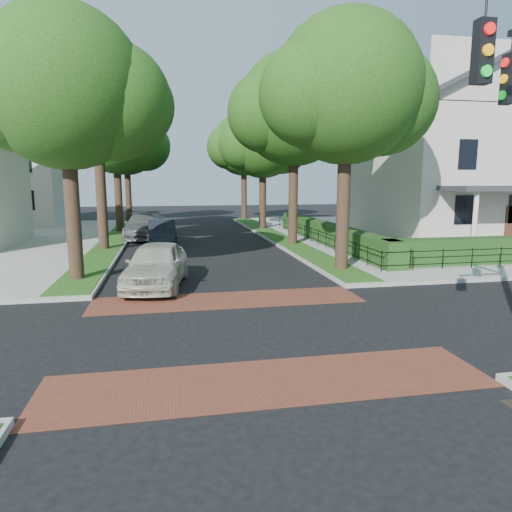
# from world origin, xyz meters

# --- Properties ---
(ground) EXTENTS (120.00, 120.00, 0.00)m
(ground) POSITION_xyz_m (0.00, 0.00, 0.00)
(ground) COLOR black
(ground) RESTS_ON ground
(sidewalk_ne) EXTENTS (30.00, 30.00, 0.15)m
(sidewalk_ne) POSITION_xyz_m (19.50, 19.00, 0.07)
(sidewalk_ne) COLOR gray
(sidewalk_ne) RESTS_ON ground
(crosswalk_far) EXTENTS (9.00, 2.20, 0.01)m
(crosswalk_far) POSITION_xyz_m (0.00, 3.20, 0.01)
(crosswalk_far) COLOR brown
(crosswalk_far) RESTS_ON ground
(crosswalk_near) EXTENTS (9.00, 2.20, 0.01)m
(crosswalk_near) POSITION_xyz_m (0.00, -3.20, 0.01)
(crosswalk_near) COLOR brown
(crosswalk_near) RESTS_ON ground
(grass_strip_ne) EXTENTS (1.60, 29.80, 0.02)m
(grass_strip_ne) POSITION_xyz_m (5.40, 19.10, 0.16)
(grass_strip_ne) COLOR #2B4F16
(grass_strip_ne) RESTS_ON sidewalk_ne
(grass_strip_nw) EXTENTS (1.60, 29.80, 0.02)m
(grass_strip_nw) POSITION_xyz_m (-5.40, 19.10, 0.16)
(grass_strip_nw) COLOR #2B4F16
(grass_strip_nw) RESTS_ON sidewalk_nw
(tree_right_near) EXTENTS (7.75, 6.67, 10.66)m
(tree_right_near) POSITION_xyz_m (5.60, 7.24, 7.63)
(tree_right_near) COLOR black
(tree_right_near) RESTS_ON sidewalk_ne
(tree_right_mid) EXTENTS (8.25, 7.09, 11.22)m
(tree_right_mid) POSITION_xyz_m (5.61, 15.25, 7.99)
(tree_right_mid) COLOR black
(tree_right_mid) RESTS_ON sidewalk_ne
(tree_right_far) EXTENTS (7.25, 6.23, 9.74)m
(tree_right_far) POSITION_xyz_m (5.60, 24.22, 6.91)
(tree_right_far) COLOR black
(tree_right_far) RESTS_ON sidewalk_ne
(tree_right_back) EXTENTS (7.50, 6.45, 10.20)m
(tree_right_back) POSITION_xyz_m (5.60, 33.23, 7.27)
(tree_right_back) COLOR black
(tree_right_back) RESTS_ON sidewalk_ne
(tree_left_near) EXTENTS (7.50, 6.45, 10.20)m
(tree_left_near) POSITION_xyz_m (-5.40, 7.23, 7.27)
(tree_left_near) COLOR black
(tree_left_near) RESTS_ON sidewalk_nw
(tree_left_mid) EXTENTS (8.00, 6.88, 11.48)m
(tree_left_mid) POSITION_xyz_m (-5.39, 15.24, 8.34)
(tree_left_mid) COLOR black
(tree_left_mid) RESTS_ON sidewalk_nw
(tree_left_far) EXTENTS (7.00, 6.02, 9.86)m
(tree_left_far) POSITION_xyz_m (-5.40, 24.22, 7.12)
(tree_left_far) COLOR black
(tree_left_far) RESTS_ON sidewalk_nw
(tree_left_back) EXTENTS (7.75, 6.66, 10.44)m
(tree_left_back) POSITION_xyz_m (-5.40, 33.24, 7.41)
(tree_left_back) COLOR black
(tree_left_back) RESTS_ON sidewalk_nw
(hedge_main_road) EXTENTS (1.00, 18.00, 1.20)m
(hedge_main_road) POSITION_xyz_m (7.70, 15.00, 0.75)
(hedge_main_road) COLOR #173C14
(hedge_main_road) RESTS_ON sidewalk_ne
(fence_main_road) EXTENTS (0.06, 18.00, 0.90)m
(fence_main_road) POSITION_xyz_m (6.90, 15.00, 0.60)
(fence_main_road) COLOR black
(fence_main_road) RESTS_ON sidewalk_ne
(house_victorian) EXTENTS (13.00, 13.05, 12.48)m
(house_victorian) POSITION_xyz_m (17.51, 15.92, 6.02)
(house_victorian) COLOR beige
(house_victorian) RESTS_ON sidewalk_ne
(house_left_far) EXTENTS (10.00, 9.00, 10.14)m
(house_left_far) POSITION_xyz_m (-15.49, 31.99, 5.04)
(house_left_far) COLOR beige
(house_left_far) RESTS_ON sidewalk_nw
(parked_car_front) EXTENTS (2.75, 5.24, 1.70)m
(parked_car_front) POSITION_xyz_m (-2.40, 5.65, 0.85)
(parked_car_front) COLOR beige
(parked_car_front) RESTS_ON ground
(parked_car_middle) EXTENTS (1.89, 4.75, 1.54)m
(parked_car_middle) POSITION_xyz_m (-2.32, 17.27, 0.77)
(parked_car_middle) COLOR black
(parked_car_middle) RESTS_ON ground
(parked_car_rear) EXTENTS (2.47, 5.91, 1.71)m
(parked_car_rear) POSITION_xyz_m (-3.60, 20.56, 0.85)
(parked_car_rear) COLOR slate
(parked_car_rear) RESTS_ON ground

